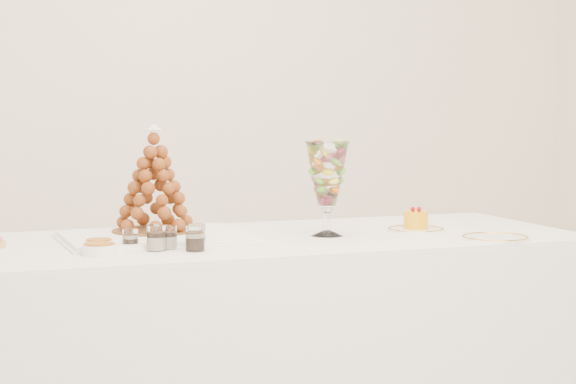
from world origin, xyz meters
name	(u,v)px	position (x,y,z in m)	size (l,w,h in m)	color
buffet_table	(267,355)	(-0.05, 0.22, 0.39)	(2.08, 0.87, 0.78)	white
lace_tray	(156,237)	(-0.40, 0.27, 0.79)	(0.57, 0.43, 0.02)	white
macaron_vase	(327,175)	(0.15, 0.19, 0.99)	(0.14, 0.14, 0.31)	white
cake_plate	(416,230)	(0.48, 0.20, 0.79)	(0.20, 0.20, 0.01)	white
spare_plate	(495,238)	(0.63, -0.07, 0.79)	(0.21, 0.21, 0.01)	white
verrine_a	(130,239)	(-0.52, 0.08, 0.82)	(0.05, 0.05, 0.06)	white
verrine_b	(168,237)	(-0.41, 0.06, 0.82)	(0.05, 0.05, 0.07)	white
verrine_c	(197,236)	(-0.32, 0.08, 0.82)	(0.05, 0.05, 0.07)	white
verrine_d	(156,238)	(-0.45, 0.04, 0.82)	(0.06, 0.06, 0.08)	white
verrine_e	(195,239)	(-0.34, 0.00, 0.82)	(0.06, 0.06, 0.07)	white
ramekin_back	(99,244)	(-0.60, 0.13, 0.80)	(0.08, 0.08, 0.03)	white
ramekin_front	(99,250)	(-0.62, 0.01, 0.80)	(0.10, 0.10, 0.03)	white
croquembouche	(154,180)	(-0.39, 0.34, 0.97)	(0.28, 0.28, 0.35)	brown
mousse_cake	(416,219)	(0.48, 0.21, 0.82)	(0.08, 0.08, 0.07)	#F4A90B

